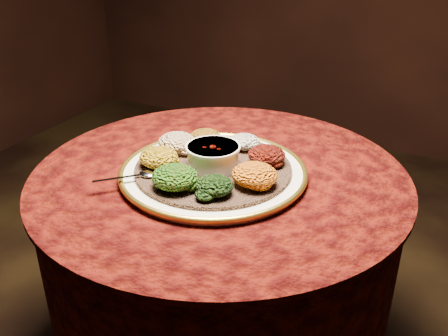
% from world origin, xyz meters
% --- Properties ---
extents(table, '(0.96, 0.96, 0.73)m').
position_xyz_m(table, '(0.00, 0.00, 0.55)').
color(table, black).
rests_on(table, ground).
extents(platter, '(0.59, 0.59, 0.02)m').
position_xyz_m(platter, '(-0.00, -0.03, 0.75)').
color(platter, white).
rests_on(platter, table).
extents(injera, '(0.52, 0.52, 0.01)m').
position_xyz_m(injera, '(-0.00, -0.03, 0.76)').
color(injera, brown).
rests_on(injera, platter).
extents(stew_bowl, '(0.13, 0.13, 0.06)m').
position_xyz_m(stew_bowl, '(-0.00, -0.03, 0.79)').
color(stew_bowl, white).
rests_on(stew_bowl, injera).
extents(spoon, '(0.12, 0.11, 0.01)m').
position_xyz_m(spoon, '(-0.13, -0.15, 0.77)').
color(spoon, silver).
rests_on(spoon, injera).
extents(portion_ayib, '(0.08, 0.08, 0.04)m').
position_xyz_m(portion_ayib, '(0.02, 0.10, 0.78)').
color(portion_ayib, silver).
rests_on(portion_ayib, injera).
extents(portion_kitfo, '(0.09, 0.09, 0.05)m').
position_xyz_m(portion_kitfo, '(0.11, 0.05, 0.78)').
color(portion_kitfo, black).
rests_on(portion_kitfo, injera).
extents(portion_tikil, '(0.11, 0.10, 0.05)m').
position_xyz_m(portion_tikil, '(0.13, -0.07, 0.79)').
color(portion_tikil, '#AC7B0E').
rests_on(portion_tikil, injera).
extents(portion_gomen, '(0.09, 0.08, 0.04)m').
position_xyz_m(portion_gomen, '(0.06, -0.15, 0.78)').
color(portion_gomen, black).
rests_on(portion_gomen, injera).
extents(portion_mixveg, '(0.11, 0.10, 0.05)m').
position_xyz_m(portion_mixveg, '(-0.03, -0.16, 0.79)').
color(portion_mixveg, maroon).
rests_on(portion_mixveg, injera).
extents(portion_kik, '(0.10, 0.09, 0.05)m').
position_xyz_m(portion_kik, '(-0.13, -0.09, 0.79)').
color(portion_kik, '#B78810').
rests_on(portion_kik, injera).
extents(portion_timatim, '(0.10, 0.10, 0.05)m').
position_xyz_m(portion_timatim, '(-0.13, 0.01, 0.79)').
color(portion_timatim, maroon).
rests_on(portion_timatim, injera).
extents(portion_shiro, '(0.09, 0.08, 0.04)m').
position_xyz_m(portion_shiro, '(-0.08, 0.08, 0.78)').
color(portion_shiro, '#8E5711').
rests_on(portion_shiro, injera).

